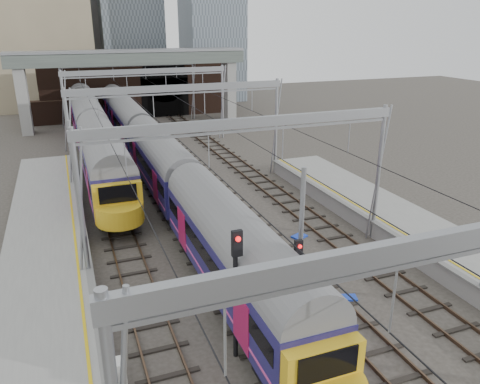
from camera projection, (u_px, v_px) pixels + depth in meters
name	position (u px, v px, depth m)	size (l,w,h in m)	color
ground	(320.00, 349.00, 18.60)	(160.00, 160.00, 0.00)	#38332D
platform_left	(44.00, 359.00, 17.21)	(4.32, 55.00, 1.12)	gray
tracks	(208.00, 214.00, 31.78)	(14.40, 80.00, 0.22)	#4C3828
overhead_line	(181.00, 103.00, 35.25)	(16.80, 80.00, 8.00)	gray
retaining_wall	(137.00, 85.00, 63.24)	(28.00, 2.75, 9.00)	black
overbridge	(131.00, 67.00, 56.56)	(28.00, 3.00, 9.25)	gray
train_main	(144.00, 140.00, 41.65)	(2.73, 63.12, 4.72)	black
train_second	(88.00, 119.00, 49.94)	(2.96, 51.37, 5.04)	black
signal_near_left	(236.00, 281.00, 17.04)	(0.39, 0.49, 5.43)	black
signal_near_centre	(296.00, 275.00, 18.57)	(0.31, 0.45, 4.38)	black
relay_cabinet	(117.00, 378.00, 16.15)	(0.68, 0.57, 1.36)	silver
equip_cover_a	(276.00, 315.00, 20.70)	(0.92, 0.65, 0.11)	#193BC2
equip_cover_b	(348.00, 298.00, 22.01)	(0.76, 0.54, 0.09)	#193BC2
equip_cover_c	(299.00, 236.00, 28.32)	(0.88, 0.62, 0.10)	#193BC2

